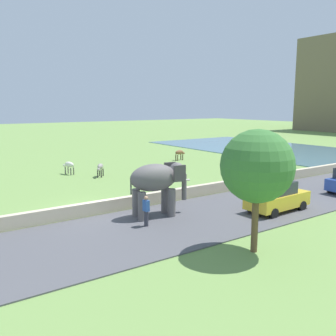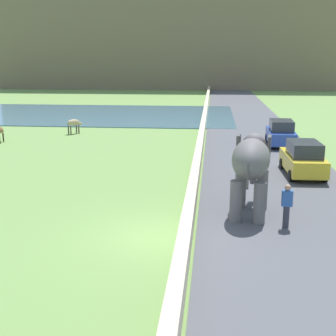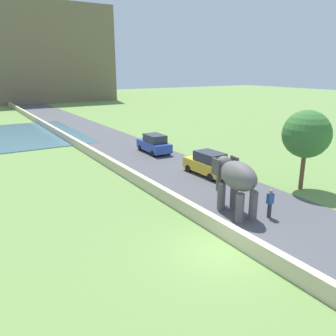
# 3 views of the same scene
# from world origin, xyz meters

# --- Properties ---
(ground_plane) EXTENTS (220.00, 220.00, 0.00)m
(ground_plane) POSITION_xyz_m (0.00, 0.00, 0.00)
(ground_plane) COLOR #6B8E47
(road_surface) EXTENTS (7.00, 120.00, 0.06)m
(road_surface) POSITION_xyz_m (5.00, 20.00, 0.03)
(road_surface) COLOR #4C4C51
(road_surface) RESTS_ON ground
(barrier_wall) EXTENTS (0.40, 110.00, 0.78)m
(barrier_wall) POSITION_xyz_m (1.20, 18.00, 0.39)
(barrier_wall) COLOR beige
(barrier_wall) RESTS_ON ground
(lake) EXTENTS (36.00, 18.00, 0.08)m
(lake) POSITION_xyz_m (-14.00, 33.02, 0.04)
(lake) COLOR slate
(lake) RESTS_ON ground
(hill_distant) EXTENTS (64.00, 28.00, 21.74)m
(hill_distant) POSITION_xyz_m (-6.00, 83.79, 10.87)
(hill_distant) COLOR #75664C
(hill_distant) RESTS_ON ground
(elephant) EXTENTS (1.79, 3.56, 2.99)m
(elephant) POSITION_xyz_m (3.46, 2.64, 2.04)
(elephant) COLOR #605B5B
(elephant) RESTS_ON ground
(person_beside_elephant) EXTENTS (0.36, 0.22, 1.63)m
(person_beside_elephant) POSITION_xyz_m (4.62, 1.19, 0.87)
(person_beside_elephant) COLOR #33333D
(person_beside_elephant) RESTS_ON ground
(car_blue) EXTENTS (1.89, 4.05, 1.80)m
(car_blue) POSITION_xyz_m (6.57, 16.91, 0.90)
(car_blue) COLOR #2D4CA8
(car_blue) RESTS_ON ground
(car_yellow) EXTENTS (1.87, 4.04, 1.80)m
(car_yellow) POSITION_xyz_m (6.58, 8.84, 0.90)
(car_yellow) COLOR gold
(car_yellow) RESTS_ON ground
(cow_tan) EXTENTS (1.09, 1.32, 1.15)m
(cow_tan) POSITION_xyz_m (-8.89, 20.69, 0.84)
(cow_tan) COLOR tan
(cow_tan) RESTS_ON ground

